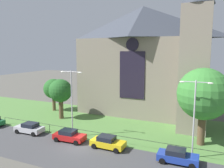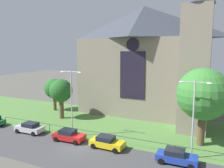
# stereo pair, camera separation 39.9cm
# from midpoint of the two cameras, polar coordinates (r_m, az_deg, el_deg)

# --- Properties ---
(ground) EXTENTS (160.00, 160.00, 0.00)m
(ground) POSITION_cam_midpoint_polar(r_m,az_deg,el_deg) (37.51, -0.39, -9.84)
(ground) COLOR #56544C
(road_asphalt) EXTENTS (120.00, 8.00, 0.01)m
(road_asphalt) POSITION_cam_midpoint_polar(r_m,az_deg,el_deg) (27.77, -11.05, -16.75)
(road_asphalt) COLOR #424244
(road_asphalt) RESTS_ON ground
(grass_verge) EXTENTS (120.00, 20.00, 0.01)m
(grass_verge) POSITION_cam_midpoint_polar(r_m,az_deg,el_deg) (35.79, -1.73, -10.75)
(grass_verge) COLOR #517F3D
(grass_verge) RESTS_ON ground
(church_building) EXTENTS (23.20, 16.20, 26.00)m
(church_building) POSITION_cam_midpoint_polar(r_m,az_deg,el_deg) (42.71, 8.24, 6.33)
(church_building) COLOR gray
(church_building) RESTS_ON ground
(iron_railing) EXTENTS (35.99, 0.07, 1.13)m
(iron_railing) POSITION_cam_midpoint_polar(r_m,az_deg,el_deg) (29.84, -2.22, -12.72)
(iron_railing) COLOR black
(iron_railing) RESTS_ON ground
(tree_left_near) EXTENTS (4.02, 4.02, 6.96)m
(tree_left_near) POSITION_cam_midpoint_polar(r_m,az_deg,el_deg) (39.78, -13.25, -1.81)
(tree_left_near) COLOR brown
(tree_left_near) RESTS_ON ground
(tree_right_near) EXTENTS (6.41, 6.41, 9.74)m
(tree_right_near) POSITION_cam_midpoint_polar(r_m,az_deg,el_deg) (29.64, 21.88, -2.43)
(tree_right_near) COLOR brown
(tree_right_near) RESTS_ON ground
(tree_left_far) EXTENTS (3.87, 3.87, 6.35)m
(tree_left_far) POSITION_cam_midpoint_polar(r_m,az_deg,el_deg) (45.67, -14.91, -1.21)
(tree_left_far) COLOR brown
(tree_left_far) RESTS_ON ground
(streetlamp_near) EXTENTS (3.37, 0.26, 9.19)m
(streetlamp_near) POSITION_cam_midpoint_polar(r_m,az_deg,el_deg) (30.83, -10.61, -2.92)
(streetlamp_near) COLOR #B2B2B7
(streetlamp_near) RESTS_ON ground
(streetlamp_far) EXTENTS (3.37, 0.26, 8.69)m
(streetlamp_far) POSITION_cam_midpoint_polar(r_m,az_deg,el_deg) (25.71, 19.83, -6.17)
(streetlamp_far) COLOR #B2B2B7
(streetlamp_far) RESTS_ON ground
(parked_car_silver) EXTENTS (4.25, 2.13, 1.51)m
(parked_car_silver) POSITION_cam_midpoint_polar(r_m,az_deg,el_deg) (35.04, -20.55, -10.44)
(parked_car_silver) COLOR #B7B7BC
(parked_car_silver) RESTS_ON ground
(parked_car_red) EXTENTS (4.27, 2.16, 1.51)m
(parked_car_red) POSITION_cam_midpoint_polar(r_m,az_deg,el_deg) (30.70, -11.22, -12.75)
(parked_car_red) COLOR #B21919
(parked_car_red) RESTS_ON ground
(parked_car_yellow) EXTENTS (4.24, 2.11, 1.51)m
(parked_car_yellow) POSITION_cam_midpoint_polar(r_m,az_deg,el_deg) (28.15, -1.53, -14.58)
(parked_car_yellow) COLOR gold
(parked_car_yellow) RESTS_ON ground
(parked_car_blue) EXTENTS (4.24, 2.09, 1.51)m
(parked_car_blue) POSITION_cam_midpoint_polar(r_m,az_deg,el_deg) (25.71, 15.84, -17.23)
(parked_car_blue) COLOR #1E3899
(parked_car_blue) RESTS_ON ground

